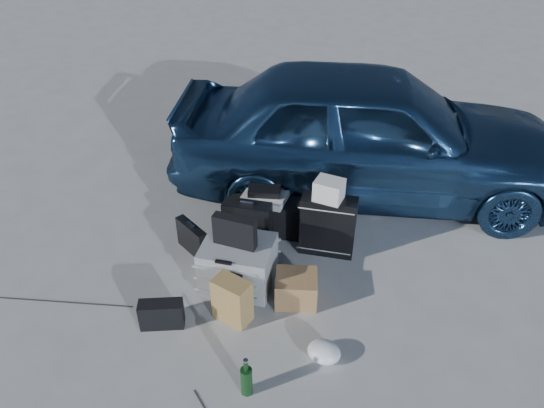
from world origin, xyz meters
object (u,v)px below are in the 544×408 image
Objects in this scene: car at (370,131)px; suitcase_right at (328,226)px; suitcase_left at (248,229)px; pelican_case at (238,264)px; duffel_bag at (267,214)px; green_bottle at (246,377)px; briefcase at (192,238)px; cardboard_box at (296,288)px.

car is 1.30m from suitcase_right.
pelican_case is at bearing -86.22° from suitcase_left.
duffel_bag is (-0.70, -1.13, -0.53)m from car.
car is 12.25× the size of green_bottle.
car is 7.24× the size of suitcase_left.
green_bottle is (0.65, -1.40, -0.12)m from suitcase_left.
duffel_bag is (0.51, 0.62, 0.02)m from briefcase.
suitcase_left reaches higher than pelican_case.
car is at bearing 55.54° from suitcase_left.
car is 3.02m from green_bottle.
car is 11.87× the size of cardboard_box.
suitcase_right reaches higher than suitcase_left.
briefcase is 1.18× the size of green_bottle.
briefcase is 0.56× the size of duffel_bag.
pelican_case is at bearing 6.35° from briefcase.
suitcase_left is (0.50, 0.19, 0.13)m from briefcase.
car is at bearing 88.90° from green_bottle.
green_bottle is at bearing -101.30° from suitcase_right.
cardboard_box is (-0.03, -0.72, -0.17)m from suitcase_right.
pelican_case is 1.04× the size of suitcase_left.
briefcase is at bearing -167.08° from suitcase_right.
duffel_bag is (-0.09, 0.83, -0.04)m from pelican_case.
car reaches higher than pelican_case.
briefcase is at bearing -169.65° from suitcase_left.
briefcase is at bearing 128.25° from car.
pelican_case is at bearing 145.59° from car.
suitcase_right is 1.73m from green_bottle.
pelican_case is 0.42m from suitcase_left.
pelican_case reaches higher than green_bottle.
suitcase_left is at bearing -101.14° from duffel_bag.
suitcase_right is at bearing 49.39° from briefcase.
suitcase_left is at bearing 138.50° from car.
car is 1.77m from suitcase_left.
car is 2.20m from briefcase.
car is 10.37× the size of briefcase.
briefcase is at bearing 150.67° from pelican_case.
green_bottle reaches higher than cardboard_box.
suitcase_left is at bearing 114.98° from green_bottle.
pelican_case is 0.55m from cardboard_box.
cardboard_box is at bearing 15.35° from briefcase.
suitcase_right is 1.80× the size of green_bottle.
car is 5.81× the size of duffel_bag.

